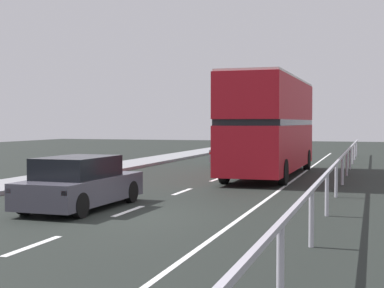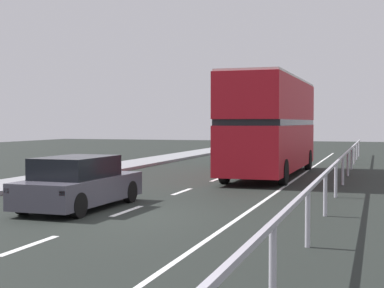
% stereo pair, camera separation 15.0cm
% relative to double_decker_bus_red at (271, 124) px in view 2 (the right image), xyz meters
% --- Properties ---
extents(ground_plane, '(73.25, 120.00, 0.10)m').
position_rel_double_decker_bus_red_xyz_m(ground_plane, '(-1.89, -11.86, -2.36)').
color(ground_plane, black).
extents(lane_paint_markings, '(3.25, 46.00, 0.01)m').
position_rel_double_decker_bus_red_xyz_m(lane_paint_markings, '(0.11, -3.43, -2.31)').
color(lane_paint_markings, silver).
rests_on(lane_paint_markings, ground).
extents(bridge_side_railing, '(0.10, 42.00, 1.13)m').
position_rel_double_decker_bus_red_xyz_m(bridge_side_railing, '(3.24, -2.86, -1.39)').
color(bridge_side_railing, '#B3B0BE').
rests_on(bridge_side_railing, ground).
extents(double_decker_bus_red, '(2.63, 10.60, 4.32)m').
position_rel_double_decker_bus_red_xyz_m(double_decker_bus_red, '(0.00, 0.00, 0.00)').
color(double_decker_bus_red, '#AC141F').
rests_on(double_decker_bus_red, ground).
extents(hatchback_car_near, '(1.90, 4.42, 1.44)m').
position_rel_double_decker_bus_red_xyz_m(hatchback_car_near, '(-3.35, -11.22, -1.62)').
color(hatchback_car_near, '#484653').
rests_on(hatchback_car_near, ground).
extents(sedan_car_ahead, '(1.98, 4.39, 1.38)m').
position_rel_double_decker_bus_red_xyz_m(sedan_car_ahead, '(-3.28, 7.08, -1.65)').
color(sedan_car_ahead, gray).
rests_on(sedan_car_ahead, ground).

